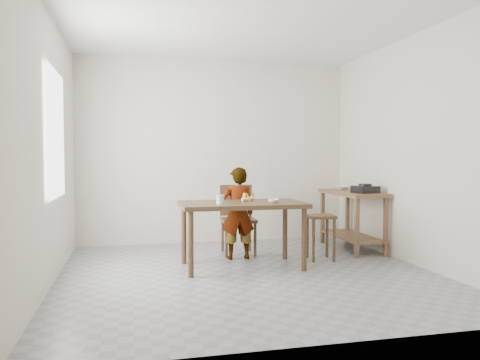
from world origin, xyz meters
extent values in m
cube|color=gray|center=(0.00, 0.00, -0.02)|extent=(4.00, 4.00, 0.04)
cube|color=white|center=(0.00, 0.00, 2.72)|extent=(4.00, 4.00, 0.04)
cube|color=beige|center=(0.00, 2.02, 1.35)|extent=(4.00, 0.04, 2.70)
cube|color=beige|center=(0.00, -2.02, 1.35)|extent=(4.00, 0.04, 2.70)
cube|color=beige|center=(-2.02, 0.00, 1.35)|extent=(0.04, 4.00, 2.70)
cube|color=beige|center=(2.02, 0.00, 1.35)|extent=(0.04, 4.00, 2.70)
cube|color=white|center=(-1.97, 0.20, 1.50)|extent=(0.02, 1.10, 1.30)
imported|color=white|center=(0.05, 0.75, 0.57)|extent=(0.42, 0.28, 1.14)
cylinder|color=silver|center=(-0.28, 0.14, 0.80)|extent=(0.10, 0.10, 0.10)
imported|color=silver|center=(0.34, 0.17, 0.77)|extent=(0.16, 0.16, 0.04)
imported|color=silver|center=(1.71, 1.32, 0.83)|extent=(0.26, 0.26, 0.05)
cube|color=black|center=(1.74, 0.68, 0.85)|extent=(0.30, 0.30, 0.09)
camera|label=1|loc=(-1.23, -4.87, 1.25)|focal=35.00mm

